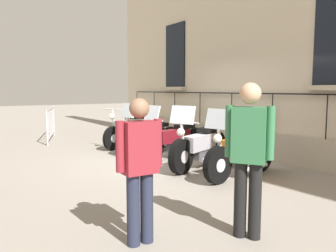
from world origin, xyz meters
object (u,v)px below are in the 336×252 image
at_px(motorcycle_orange, 241,154).
at_px(pedestrian_standing, 249,151).
at_px(motorcycle_maroon, 174,140).
at_px(motorcycle_silver, 200,147).
at_px(motorcycle_green, 132,131).
at_px(motorcycle_black, 149,137).
at_px(crowd_barrier, 51,123).
at_px(pedestrian_walking, 140,164).

bearing_deg(motorcycle_orange, pedestrian_standing, 46.79).
bearing_deg(motorcycle_orange, motorcycle_maroon, -88.21).
xyz_separation_m(motorcycle_silver, motorcycle_orange, (-0.13, 1.07, 0.01)).
xyz_separation_m(motorcycle_green, motorcycle_black, (0.01, 1.04, -0.05)).
distance_m(motorcycle_silver, crowd_barrier, 5.91).
height_order(motorcycle_black, motorcycle_maroon, motorcycle_black).
bearing_deg(crowd_barrier, motorcycle_orange, 105.14).
bearing_deg(pedestrian_walking, crowd_barrier, -97.41).
bearing_deg(motorcycle_orange, motorcycle_black, -86.82).
height_order(crowd_barrier, pedestrian_walking, pedestrian_walking).
distance_m(motorcycle_orange, pedestrian_standing, 2.69).
bearing_deg(pedestrian_walking, pedestrian_standing, 154.83).
distance_m(motorcycle_black, motorcycle_maroon, 1.02).
bearing_deg(pedestrian_standing, motorcycle_orange, -133.21).
bearing_deg(pedestrian_walking, motorcycle_silver, -137.94).
relative_size(motorcycle_black, pedestrian_standing, 1.18).
bearing_deg(motorcycle_black, motorcycle_maroon, 96.09).
bearing_deg(motorcycle_maroon, pedestrian_standing, 66.79).
bearing_deg(motorcycle_black, pedestrian_walking, 59.31).
bearing_deg(motorcycle_silver, pedestrian_standing, 60.75).
xyz_separation_m(motorcycle_silver, pedestrian_walking, (2.75, 2.48, 0.43)).
relative_size(motorcycle_silver, pedestrian_standing, 1.19).
bearing_deg(motorcycle_black, motorcycle_silver, 91.18).
bearing_deg(motorcycle_silver, crowd_barrier, -73.40).
relative_size(motorcycle_orange, crowd_barrier, 0.94).
relative_size(motorcycle_maroon, motorcycle_orange, 1.03).
distance_m(motorcycle_green, motorcycle_maroon, 2.06).
relative_size(motorcycle_green, motorcycle_orange, 1.01).
distance_m(motorcycle_black, motorcycle_silver, 2.08).
bearing_deg(pedestrian_standing, motorcycle_black, -107.83).
bearing_deg(motorcycle_black, crowd_barrier, -65.35).
relative_size(motorcycle_black, motorcycle_maroon, 0.96).
height_order(motorcycle_maroon, motorcycle_silver, motorcycle_silver).
distance_m(motorcycle_black, crowd_barrier, 3.95).
xyz_separation_m(motorcycle_green, motorcycle_silver, (-0.03, 3.12, -0.02)).
bearing_deg(motorcycle_green, motorcycle_orange, 92.28).
height_order(motorcycle_green, pedestrian_standing, pedestrian_standing).
distance_m(motorcycle_silver, pedestrian_standing, 3.46).
height_order(motorcycle_green, motorcycle_orange, motorcycle_orange).
distance_m(crowd_barrier, pedestrian_standing, 8.66).
bearing_deg(motorcycle_green, pedestrian_walking, 64.16).
bearing_deg(motorcycle_green, motorcycle_black, 89.55).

